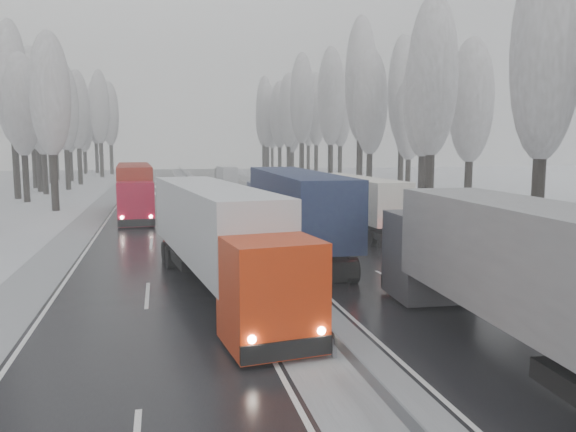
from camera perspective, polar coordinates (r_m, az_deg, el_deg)
name	(u,v)px	position (r m, az deg, el deg)	size (l,w,h in m)	color
ground	(391,428)	(12.90, 10.44, -20.44)	(260.00, 260.00, 0.00)	silver
carriageway_right	(296,225)	(42.06, 0.84, -0.88)	(7.50, 200.00, 0.03)	black
carriageway_left	(152,229)	(40.89, -13.61, -1.32)	(7.50, 200.00, 0.03)	black
median_slush	(226,227)	(41.15, -6.29, -1.10)	(3.00, 200.00, 0.04)	#A2A4AA
shoulder_right	(359,223)	(43.49, 7.18, -0.66)	(2.40, 200.00, 0.04)	#A2A4AA
shoulder_left	(79,232)	(41.26, -20.50, -1.50)	(2.40, 200.00, 0.04)	#A2A4AA
median_guardrail	(226,219)	(41.05, -6.30, -0.31)	(0.12, 200.00, 0.76)	slate
tree_16	(546,53)	(33.03, 24.71, 14.79)	(3.60, 3.60, 16.53)	black
tree_18	(433,78)	(42.35, 14.48, 13.44)	(3.60, 3.60, 16.58)	black
tree_19	(471,102)	(48.38, 18.13, 10.99)	(3.60, 3.60, 14.57)	black
tree_20	(424,96)	(51.05, 13.64, 11.75)	(3.60, 3.60, 15.71)	black
tree_21	(427,80)	(55.78, 13.93, 13.26)	(3.60, 3.60, 18.62)	black
tree_22	(370,103)	(60.24, 8.38, 11.25)	(3.60, 3.60, 15.86)	black
tree_23	(409,120)	(66.29, 12.22, 9.51)	(3.60, 3.60, 13.55)	black
tree_24	(361,81)	(65.87, 7.40, 13.49)	(3.60, 3.60, 20.49)	black
tree_25	(402,91)	(72.09, 11.55, 12.33)	(3.60, 3.60, 19.44)	black
tree_26	(331,98)	(75.33, 4.39, 11.91)	(3.60, 3.60, 18.78)	black
tree_27	(371,106)	(81.39, 8.43, 10.98)	(3.60, 3.60, 17.62)	black
tree_28	(302,100)	(85.29, 1.41, 11.74)	(3.60, 3.60, 19.62)	black
tree_29	(341,109)	(91.11, 5.36, 10.81)	(3.60, 3.60, 18.11)	black
tree_30	(289,111)	(94.72, 0.06, 10.61)	(3.60, 3.60, 17.86)	black
tree_31	(316,110)	(100.08, 2.90, 10.69)	(3.60, 3.60, 18.58)	black
tree_32	(280,115)	(102.04, -0.86, 10.18)	(3.60, 3.60, 17.33)	black
tree_33	(292,127)	(106.55, 0.36, 9.03)	(3.60, 3.60, 14.33)	black
tree_34	(267,116)	(108.83, -2.12, 10.10)	(3.60, 3.60, 17.63)	black
tree_35	(308,116)	(114.79, 2.09, 10.15)	(3.60, 3.60, 18.25)	black
tree_36	(265,111)	(118.82, -2.40, 10.65)	(3.60, 3.60, 20.23)	black
tree_37	(293,124)	(124.05, 0.48, 9.38)	(3.60, 3.60, 16.37)	black
tree_38	(263,120)	(129.43, -2.51, 9.74)	(3.60, 3.60, 17.97)	black
tree_39	(272,126)	(133.84, -1.62, 9.17)	(3.60, 3.60, 16.19)	black
tree_62	(50,95)	(55.14, -23.03, 11.25)	(3.60, 3.60, 16.04)	black
tree_64	(22,106)	(64.74, -25.43, 10.10)	(3.60, 3.60, 15.42)	black
tree_65	(11,84)	(69.22, -26.31, 11.97)	(3.60, 3.60, 19.48)	black
tree_66	(42,112)	(74.14, -23.74, 9.64)	(3.60, 3.60, 15.23)	black
tree_67	(36,104)	(78.39, -24.24, 10.33)	(3.60, 3.60, 17.09)	black
tree_68	(65,108)	(80.59, -21.75, 10.15)	(3.60, 3.60, 16.65)	black
tree_69	(31,97)	(85.47, -24.65, 10.96)	(3.60, 3.60, 19.35)	black
tree_70	(77,110)	(90.54, -20.62, 10.00)	(3.60, 3.60, 17.09)	black
tree_71	(48,101)	(95.30, -23.22, 10.68)	(3.60, 3.60, 19.61)	black
tree_72	(69,121)	(100.08, -21.36, 8.94)	(3.60, 3.60, 15.11)	black
tree_73	(54,114)	(104.53, -22.66, 9.52)	(3.60, 3.60, 17.22)	black
tree_74	(100,108)	(110.48, -18.60, 10.36)	(3.60, 3.60, 19.68)	black
tree_75	(51,112)	(115.60, -22.96, 9.67)	(3.60, 3.60, 18.60)	black
tree_76	(110,115)	(119.69, -17.65, 9.78)	(3.60, 3.60, 18.55)	black
tree_77	(83,129)	(124.12, -20.06, 8.34)	(3.60, 3.60, 14.32)	black
tree_78	(95,113)	(126.59, -19.03, 9.86)	(3.60, 3.60, 19.55)	black
tree_79	(84,121)	(130.80, -20.03, 9.03)	(3.60, 3.60, 17.07)	black
truck_grey_tarp	(535,274)	(16.26, 23.76, -5.43)	(3.55, 17.29, 4.41)	#414145
truck_blue_box	(292,206)	(30.68, 0.38, 1.05)	(3.15, 17.78, 4.54)	navy
truck_cream_box	(349,199)	(39.27, 6.26, 1.73)	(3.10, 14.90, 3.80)	beige
box_truck_distant	(226,175)	(86.37, -6.32, 4.16)	(2.76, 7.37, 2.70)	silver
truck_red_white	(217,232)	(22.56, -7.21, -1.63)	(4.77, 16.90, 4.30)	#BE2C0A
truck_red_red	(135,186)	(48.99, -15.32, 2.94)	(3.44, 16.80, 4.28)	#A50923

